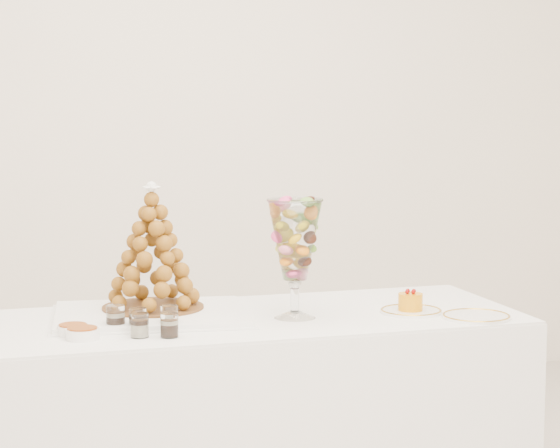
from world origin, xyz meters
name	(u,v)px	position (x,y,z in m)	size (l,w,h in m)	color
buffet_table	(251,416)	(0.00, 0.40, 0.33)	(1.78, 0.74, 0.67)	white
lace_tray	(151,315)	(-0.31, 0.46, 0.68)	(0.61, 0.46, 0.02)	white
macaron_vase	(295,241)	(0.13, 0.34, 0.92)	(0.17, 0.17, 0.38)	white
cake_plate	(411,311)	(0.53, 0.31, 0.67)	(0.21, 0.21, 0.01)	white
spare_plate	(476,317)	(0.70, 0.18, 0.67)	(0.22, 0.22, 0.01)	white
verrine_a	(116,318)	(-0.45, 0.31, 0.71)	(0.06, 0.06, 0.08)	white
verrine_b	(138,320)	(-0.38, 0.27, 0.70)	(0.05, 0.05, 0.07)	white
verrine_c	(169,317)	(-0.29, 0.28, 0.71)	(0.05, 0.05, 0.07)	white
verrine_d	(140,325)	(-0.39, 0.19, 0.71)	(0.05, 0.05, 0.07)	white
verrine_e	(169,325)	(-0.31, 0.17, 0.71)	(0.05, 0.05, 0.07)	white
ramekin_back	(73,330)	(-0.58, 0.27, 0.68)	(0.09, 0.09, 0.03)	white
ramekin_front	(82,334)	(-0.56, 0.21, 0.68)	(0.10, 0.10, 0.03)	white
croquembouche	(152,247)	(-0.30, 0.52, 0.89)	(0.33, 0.33, 0.42)	brown
mousse_cake	(410,302)	(0.52, 0.31, 0.71)	(0.08, 0.08, 0.07)	orange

